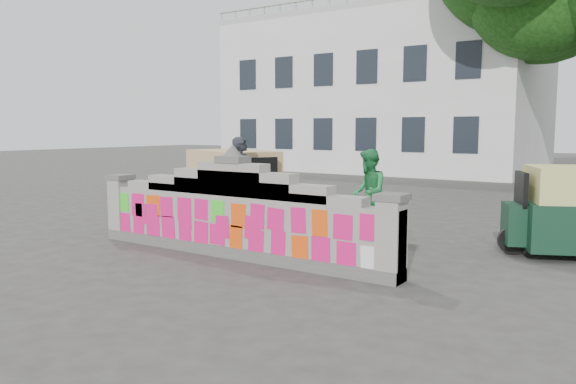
{
  "coord_description": "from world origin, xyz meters",
  "views": [
    {
      "loc": [
        6.33,
        -7.61,
        2.28
      ],
      "look_at": [
        0.5,
        1.0,
        1.1
      ],
      "focal_mm": 35.0,
      "sensor_mm": 36.0,
      "label": 1
    }
  ],
  "objects_px": {
    "rickshaw_left": "(235,184)",
    "pedestrian": "(368,193)",
    "cyclist_bike": "(243,208)",
    "cyclist_rider": "(242,190)"
  },
  "relations": [
    {
      "from": "rickshaw_left",
      "to": "pedestrian",
      "type": "bearing_deg",
      "value": 20.17
    },
    {
      "from": "pedestrian",
      "to": "rickshaw_left",
      "type": "distance_m",
      "value": 3.72
    },
    {
      "from": "cyclist_bike",
      "to": "pedestrian",
      "type": "xyz_separation_m",
      "value": [
        2.51,
        1.12,
        0.38
      ]
    },
    {
      "from": "pedestrian",
      "to": "cyclist_rider",
      "type": "bearing_deg",
      "value": -94.2
    },
    {
      "from": "cyclist_rider",
      "to": "pedestrian",
      "type": "height_order",
      "value": "pedestrian"
    },
    {
      "from": "pedestrian",
      "to": "rickshaw_left",
      "type": "bearing_deg",
      "value": -119.52
    },
    {
      "from": "pedestrian",
      "to": "cyclist_bike",
      "type": "bearing_deg",
      "value": -94.2
    },
    {
      "from": "cyclist_rider",
      "to": "rickshaw_left",
      "type": "distance_m",
      "value": 1.71
    },
    {
      "from": "rickshaw_left",
      "to": "cyclist_rider",
      "type": "bearing_deg",
      "value": -23.27
    },
    {
      "from": "cyclist_rider",
      "to": "rickshaw_left",
      "type": "xyz_separation_m",
      "value": [
        -1.21,
        1.2,
        -0.02
      ]
    }
  ]
}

